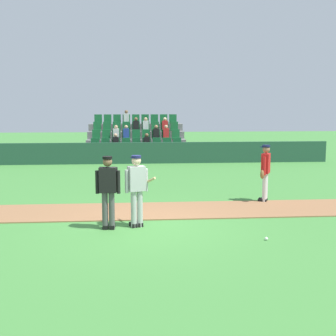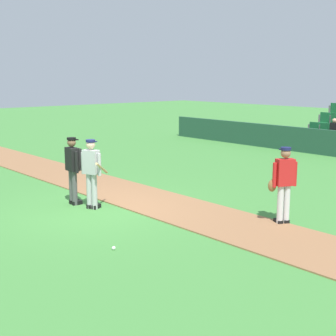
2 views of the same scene
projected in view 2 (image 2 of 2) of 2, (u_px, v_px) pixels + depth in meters
ground_plane at (96, 209)px, 12.29m from camera, size 80.00×80.00×0.00m
infield_dirt_path at (145, 199)px, 13.31m from camera, size 28.00×2.03×0.03m
batter_grey_jersey at (92, 171)px, 12.19m from camera, size 0.75×0.69×1.76m
umpire_home_plate at (73, 167)px, 12.61m from camera, size 0.59×0.32×1.76m
runner_red_jersey at (284, 183)px, 10.90m from camera, size 0.45×0.60×1.76m
baseball at (114, 248)px, 9.42m from camera, size 0.07×0.07×0.07m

